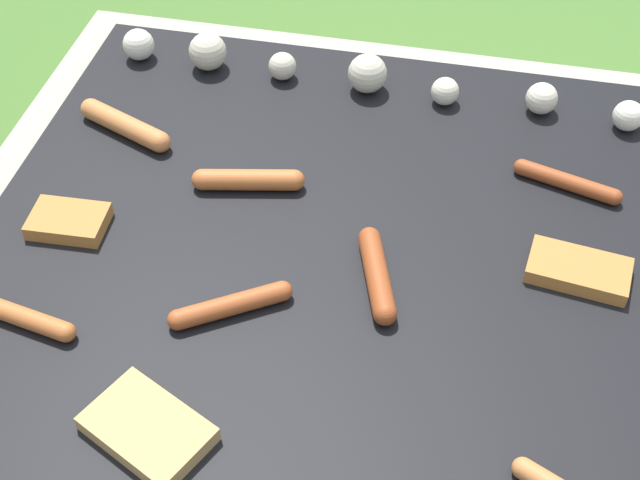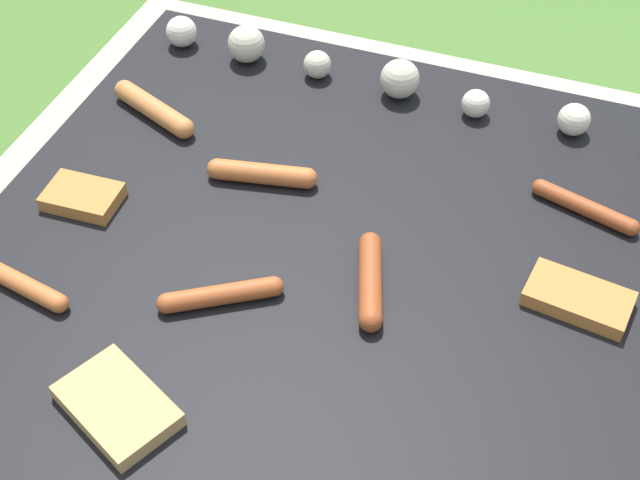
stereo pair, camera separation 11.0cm
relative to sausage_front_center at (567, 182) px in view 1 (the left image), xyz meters
The scene contains 12 objects.
ground_plane 0.53m from the sausage_front_center, 148.66° to the right, with size 14.00×14.00×0.00m, color #47702D.
grill 0.41m from the sausage_front_center, 148.66° to the right, with size 1.00×1.00×0.38m.
sausage_back_right 0.49m from the sausage_front_center, 141.77° to the right, with size 0.13×0.09×0.02m.
sausage_front_center is the anchor object (origin of this frame).
sausage_mid_right 0.72m from the sausage_front_center, 149.18° to the right, with size 0.14×0.05×0.02m.
sausage_front_right 0.31m from the sausage_front_center, 135.30° to the right, with size 0.07×0.14×0.03m.
sausage_front_left 0.43m from the sausage_front_center, 168.17° to the right, with size 0.15×0.05×0.03m.
sausage_back_center 0.62m from the sausage_front_center, behind, with size 0.15×0.08×0.03m.
bread_slice_left 0.66m from the sausage_front_center, 161.67° to the right, with size 0.10×0.07×0.02m.
bread_slice_center 0.64m from the sausage_front_center, 131.39° to the right, with size 0.15×0.13×0.02m.
bread_slice_right 0.16m from the sausage_front_center, 84.09° to the right, with size 0.13×0.08×0.02m.
mushroom_row 0.38m from the sausage_front_center, 154.47° to the left, with size 0.79×0.07×0.06m.
Camera 1 is at (0.16, -0.75, 1.19)m, focal length 50.00 mm.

